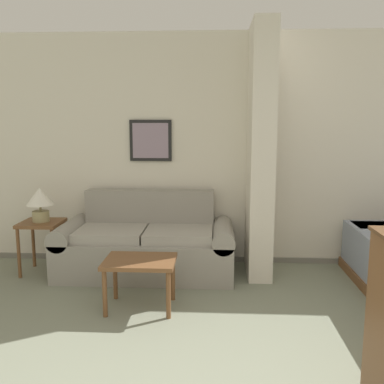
{
  "coord_description": "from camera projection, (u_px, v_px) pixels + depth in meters",
  "views": [
    {
      "loc": [
        -0.28,
        -1.32,
        1.61
      ],
      "look_at": [
        -0.47,
        2.11,
        1.05
      ],
      "focal_mm": 40.0,
      "sensor_mm": 36.0,
      "label": 1
    }
  ],
  "objects": [
    {
      "name": "couch",
      "position": [
        147.0,
        245.0,
        4.61
      ],
      "size": [
        1.87,
        0.84,
        0.86
      ],
      "color": "gray",
      "rests_on": "ground_plane"
    },
    {
      "name": "wall_partition_pillar",
      "position": [
        260.0,
        153.0,
        4.45
      ],
      "size": [
        0.24,
        0.7,
        2.6
      ],
      "color": "silver",
      "rests_on": "ground_plane"
    },
    {
      "name": "wall_back",
      "position": [
        240.0,
        151.0,
        4.87
      ],
      "size": [
        7.77,
        0.16,
        2.6
      ],
      "color": "silver",
      "rests_on": "ground_plane"
    },
    {
      "name": "coffee_table",
      "position": [
        140.0,
        266.0,
        3.7
      ],
      "size": [
        0.61,
        0.46,
        0.44
      ],
      "color": "brown",
      "rests_on": "ground_plane"
    },
    {
      "name": "table_lamp",
      "position": [
        40.0,
        200.0,
        4.53
      ],
      "size": [
        0.29,
        0.29,
        0.36
      ],
      "color": "tan",
      "rests_on": "side_table"
    },
    {
      "name": "side_table",
      "position": [
        42.0,
        231.0,
        4.59
      ],
      "size": [
        0.42,
        0.42,
        0.57
      ],
      "color": "brown",
      "rests_on": "ground_plane"
    }
  ]
}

